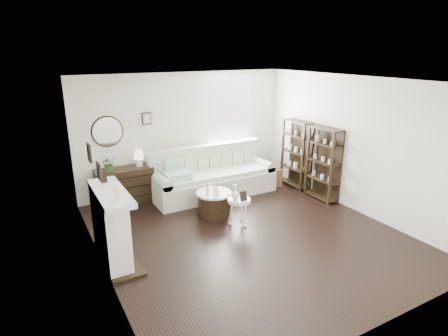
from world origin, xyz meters
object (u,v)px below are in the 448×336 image
sofa (212,178)px  pedestal_table (239,201)px  dresser (125,186)px  drum_table (214,203)px

sofa → pedestal_table: bearing=-100.0°
dresser → drum_table: bearing=-46.3°
sofa → drum_table: bearing=-115.5°
pedestal_table → dresser: bearing=127.8°
dresser → sofa: bearing=-11.4°
sofa → dresser: 1.94m
sofa → dresser: size_ratio=2.37×
dresser → drum_table: (1.39, -1.45, -0.15)m
drum_table → pedestal_table: 0.69m
dresser → pedestal_table: bearing=-52.2°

